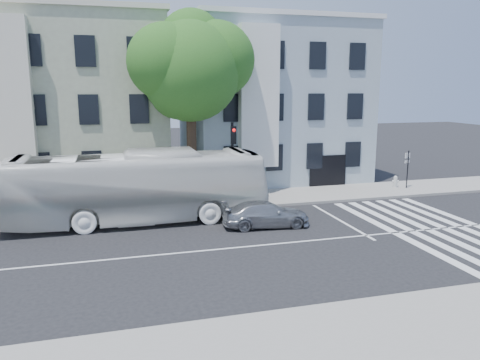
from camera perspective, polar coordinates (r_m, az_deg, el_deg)
name	(u,v)px	position (r m, az deg, el deg)	size (l,w,h in m)	color
ground	(228,248)	(19.80, -1.46, -8.35)	(120.00, 120.00, 0.00)	black
sidewalk_far	(194,202)	(27.28, -5.58, -2.73)	(80.00, 4.00, 0.15)	gray
sidewalk_near	(304,347)	(12.86, 7.85, -19.53)	(80.00, 4.00, 0.15)	gray
building_left	(69,105)	(33.20, -20.09, 8.60)	(12.00, 10.00, 11.00)	gray
building_right	(270,103)	(35.06, 3.65, 9.36)	(12.00, 10.00, 11.00)	#9CADB9
street_tree	(190,66)	(27.25, -6.06, 13.69)	(7.30, 5.90, 11.10)	#2D2116
bus	(137,187)	(23.65, -12.46, -0.85)	(12.86, 3.01, 3.58)	white
sedan	(266,214)	(22.68, 3.17, -4.18)	(4.21, 1.71, 1.22)	#A4A6AB
hedge	(157,205)	(25.25, -10.12, -3.01)	(8.50, 0.84, 0.70)	#275B1D
traffic_signal	(233,153)	(25.97, -0.88, 3.33)	(0.49, 0.55, 4.74)	black
fire_hydrant	(395,181)	(32.51, 18.42, -0.15)	(0.44, 0.25, 0.77)	beige
far_sign_pole	(408,164)	(32.32, 19.75, 1.83)	(0.44, 0.22, 2.48)	black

